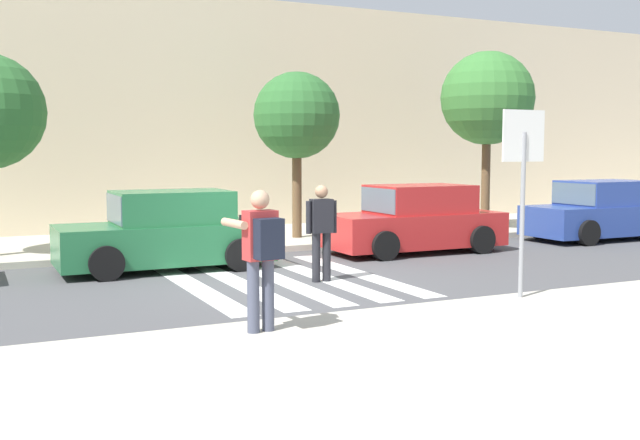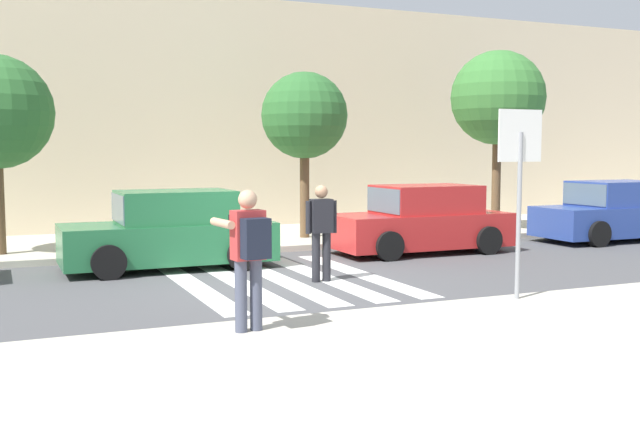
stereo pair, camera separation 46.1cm
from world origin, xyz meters
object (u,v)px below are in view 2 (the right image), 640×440
(parked_car_red, at_px, (422,221))
(street_tree_east, at_px, (498,99))
(photographer_with_backpack, at_px, (249,248))
(parked_car_blue, at_px, (614,213))
(parked_car_green, at_px, (170,232))
(pedestrian_crossing, at_px, (321,227))
(street_tree_center, at_px, (304,116))
(stop_sign, at_px, (520,161))

(parked_car_red, distance_m, street_tree_east, 5.16)
(parked_car_red, bearing_deg, street_tree_east, 30.16)
(photographer_with_backpack, distance_m, parked_car_blue, 13.42)
(parked_car_red, bearing_deg, parked_car_blue, 0.00)
(parked_car_green, height_order, parked_car_blue, same)
(pedestrian_crossing, height_order, street_tree_center, street_tree_center)
(parked_car_green, bearing_deg, parked_car_red, -0.00)
(pedestrian_crossing, distance_m, street_tree_east, 9.07)
(stop_sign, xyz_separation_m, photographer_with_backpack, (-4.28, -0.36, -1.01))
(parked_car_blue, bearing_deg, stop_sign, -142.93)
(street_tree_center, bearing_deg, stop_sign, -90.77)
(stop_sign, relative_size, pedestrian_crossing, 1.62)
(photographer_with_backpack, height_order, street_tree_east, street_tree_east)
(stop_sign, xyz_separation_m, parked_car_blue, (7.64, 5.77, -1.45))
(street_tree_center, distance_m, street_tree_east, 5.45)
(photographer_with_backpack, height_order, pedestrian_crossing, photographer_with_backpack)
(street_tree_center, bearing_deg, photographer_with_backpack, -116.25)
(stop_sign, relative_size, street_tree_east, 0.57)
(parked_car_green, xyz_separation_m, street_tree_east, (9.41, 2.11, 3.01))
(parked_car_blue, distance_m, street_tree_center, 8.40)
(photographer_with_backpack, relative_size, street_tree_center, 0.41)
(parked_car_blue, bearing_deg, parked_car_red, 180.00)
(parked_car_green, relative_size, street_tree_east, 0.84)
(photographer_with_backpack, bearing_deg, street_tree_center, 63.75)
(pedestrian_crossing, height_order, street_tree_east, street_tree_east)
(parked_car_red, height_order, street_tree_center, street_tree_center)
(parked_car_green, distance_m, parked_car_blue, 11.56)
(stop_sign, xyz_separation_m, street_tree_center, (0.12, 8.56, 1.01))
(photographer_with_backpack, relative_size, pedestrian_crossing, 1.00)
(street_tree_center, xyz_separation_m, street_tree_east, (5.38, -0.67, 0.55))
(parked_car_red, distance_m, parked_car_blue, 5.78)
(parked_car_red, relative_size, street_tree_center, 0.99)
(stop_sign, height_order, parked_car_blue, stop_sign)
(photographer_with_backpack, height_order, parked_car_green, photographer_with_backpack)
(pedestrian_crossing, bearing_deg, parked_car_blue, 15.29)
(stop_sign, bearing_deg, street_tree_east, 55.13)
(stop_sign, height_order, parked_car_green, stop_sign)
(street_tree_east, bearing_deg, photographer_with_backpack, -139.86)
(pedestrian_crossing, relative_size, parked_car_green, 0.42)
(parked_car_green, relative_size, street_tree_center, 0.99)
(street_tree_east, bearing_deg, street_tree_center, 172.85)
(pedestrian_crossing, xyz_separation_m, street_tree_east, (7.26, 4.68, 2.76))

